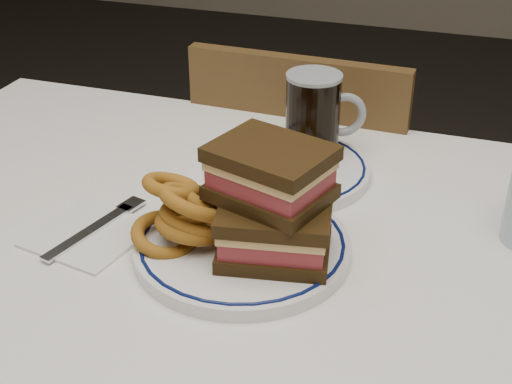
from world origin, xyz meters
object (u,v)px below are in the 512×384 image
(chair_far, at_px, (308,221))
(beer_mug, at_px, (315,117))
(far_plate, at_px, (287,169))
(main_plate, at_px, (242,246))
(reuben_sandwich, at_px, (273,202))

(chair_far, relative_size, beer_mug, 6.14)
(chair_far, height_order, far_plate, chair_far)
(main_plate, height_order, reuben_sandwich, reuben_sandwich)
(main_plate, distance_m, far_plate, 0.21)
(beer_mug, bearing_deg, chair_far, 104.31)
(chair_far, relative_size, reuben_sandwich, 5.29)
(main_plate, bearing_deg, far_plate, 91.27)
(main_plate, height_order, beer_mug, beer_mug)
(far_plate, bearing_deg, beer_mug, 69.38)
(chair_far, height_order, reuben_sandwich, reuben_sandwich)
(chair_far, distance_m, far_plate, 0.44)
(main_plate, relative_size, reuben_sandwich, 1.66)
(chair_far, xyz_separation_m, far_plate, (0.04, -0.33, 0.29))
(chair_far, distance_m, beer_mug, 0.45)
(reuben_sandwich, height_order, far_plate, reuben_sandwich)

